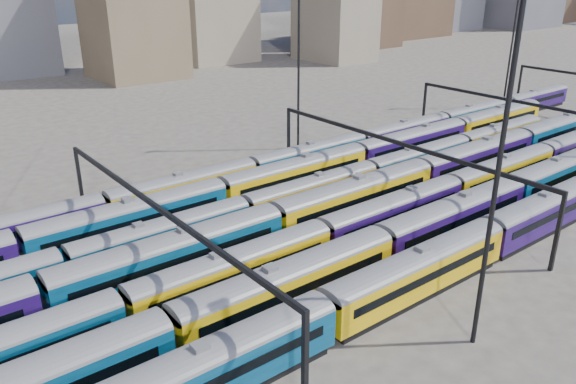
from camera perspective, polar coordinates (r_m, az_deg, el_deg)
ground at (r=61.96m, az=4.18°, el=-3.49°), size 500.00×500.00×0.00m
rake_0 at (r=49.46m, az=13.04°, el=-7.52°), size 104.58×3.06×5.16m
rake_1 at (r=46.27m, az=0.15°, el=-8.97°), size 107.62×3.15×5.31m
rake_2 at (r=60.78m, az=10.67°, el=-1.67°), size 100.07×2.93×4.93m
rake_3 at (r=63.24m, az=6.86°, el=-0.16°), size 112.64×3.30×5.57m
rake_4 at (r=65.52m, az=2.50°, el=0.34°), size 94.74×2.78×4.66m
rake_5 at (r=64.10m, az=-6.79°, el=0.04°), size 129.90×3.17×5.34m
rake_6 at (r=77.56m, az=2.25°, el=3.87°), size 135.22×2.83×4.75m
gantry_1 at (r=49.09m, az=-13.28°, el=-2.44°), size 0.35×40.35×8.03m
gantry_2 at (r=66.19m, az=10.82°, el=4.18°), size 0.35×40.35×8.03m
gantry_3 at (r=90.29m, az=23.74°, el=7.47°), size 0.35×40.35×8.03m
mast_2 at (r=40.10m, az=20.59°, el=2.19°), size 1.40×0.50×25.60m
mast_3 at (r=84.89m, az=1.09°, el=13.43°), size 1.40×0.50×25.60m
mast_5 at (r=120.36m, az=21.89°, el=14.46°), size 1.40×0.50×25.60m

